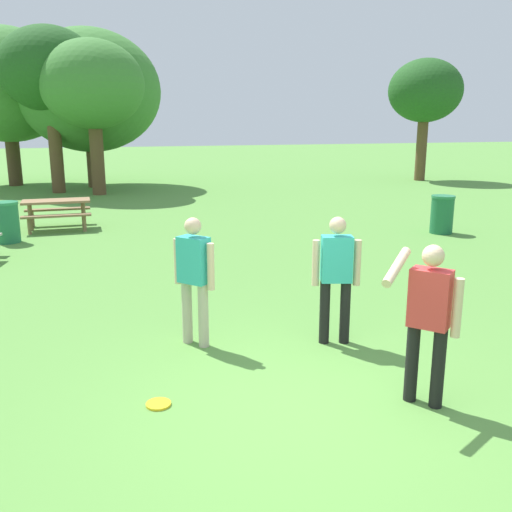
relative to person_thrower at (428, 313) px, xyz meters
name	(u,v)px	position (x,y,z in m)	size (l,w,h in m)	color
ground_plane	(305,410)	(-1.18, 0.24, -0.96)	(120.00, 120.00, 0.00)	#568E3D
person_thrower	(428,313)	(0.00, 0.00, 0.00)	(0.84, 0.49, 1.64)	black
person_catcher	(194,273)	(-1.86, 2.22, -0.02)	(0.43, 0.49, 1.64)	#B7AD93
person_bystander	(336,272)	(-0.15, 1.73, -0.02)	(0.59, 0.32, 1.64)	black
frisbee	(158,404)	(-2.54, 0.77, -0.95)	(0.25, 0.25, 0.03)	yellow
picnic_table_far	(57,208)	(-3.73, 11.05, -0.40)	(1.70, 1.42, 0.77)	olive
trash_can_beside_table	(442,214)	(5.58, 7.48, -0.48)	(0.59, 0.59, 0.96)	#1E663D
trash_can_further_along	(7,222)	(-4.80, 9.62, -0.48)	(0.59, 0.59, 0.96)	#237047
tree_tall_left	(6,85)	(-5.76, 22.50, 3.30)	(5.64, 5.64, 6.68)	#4C3823
tree_broad_center	(49,71)	(-3.88, 19.23, 3.68)	(3.78, 3.78, 6.31)	brown
tree_far_right	(89,91)	(-2.42, 20.86, 3.04)	(5.92, 5.92, 6.53)	brown
tree_slender_mid	(92,85)	(-2.37, 18.10, 3.11)	(3.85, 3.85, 5.75)	brown
tree_back_left	(425,92)	(12.59, 18.97, 3.15)	(3.41, 3.41, 5.62)	brown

